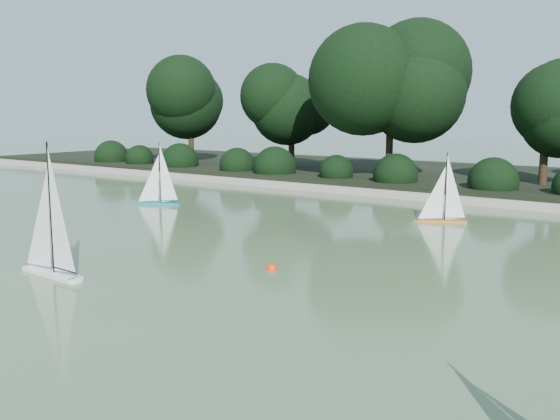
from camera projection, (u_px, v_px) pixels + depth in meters
name	position (u px, v px, depth m)	size (l,w,h in m)	color
ground	(195.00, 296.00, 7.20)	(80.00, 80.00, 0.00)	#3B5130
pond_coping	(469.00, 200.00, 14.34)	(40.00, 0.35, 0.18)	gray
far_bank	(519.00, 182.00, 17.51)	(40.00, 8.00, 0.30)	black
tree_line	(559.00, 90.00, 15.16)	(26.31, 3.93, 4.39)	black
shrub_hedge	(483.00, 181.00, 15.00)	(29.10, 1.10, 1.10)	black
sailboat_white_a	(46.00, 253.00, 8.11)	(1.35, 0.27, 1.84)	white
sailboat_orange	(439.00, 211.00, 11.96)	(0.99, 0.60, 1.43)	orange
sailboat_teal	(155.00, 194.00, 14.31)	(1.03, 0.68, 1.52)	#0F7487
race_buoy	(272.00, 270.00, 8.39)	(0.16, 0.16, 0.16)	red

